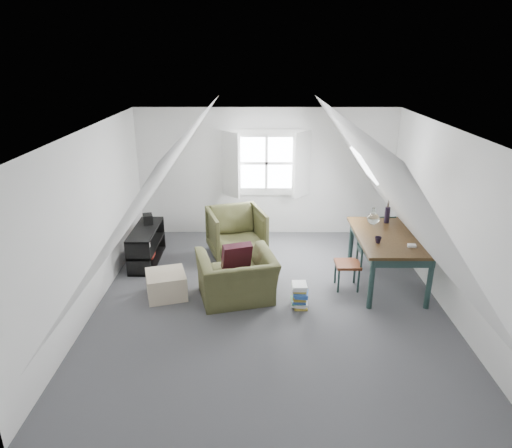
{
  "coord_description": "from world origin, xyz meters",
  "views": [
    {
      "loc": [
        -0.17,
        -5.94,
        3.45
      ],
      "look_at": [
        -0.19,
        0.6,
        0.99
      ],
      "focal_mm": 32.0,
      "sensor_mm": 36.0,
      "label": 1
    }
  ],
  "objects_px": {
    "dining_table": "(389,242)",
    "armchair_near": "(237,299)",
    "armchair_far": "(237,255)",
    "magazine_stack": "(300,296)",
    "dining_chair_near": "(350,263)",
    "dining_chair_far": "(381,236)",
    "media_shelf": "(146,247)",
    "ottoman": "(166,284)"
  },
  "relations": [
    {
      "from": "dining_table",
      "to": "armchair_near",
      "type": "bearing_deg",
      "value": -165.39
    },
    {
      "from": "armchair_near",
      "to": "dining_chair_far",
      "type": "bearing_deg",
      "value": -164.82
    },
    {
      "from": "dining_table",
      "to": "dining_chair_far",
      "type": "bearing_deg",
      "value": 83.42
    },
    {
      "from": "armchair_far",
      "to": "dining_chair_near",
      "type": "relative_size",
      "value": 1.2
    },
    {
      "from": "armchair_far",
      "to": "magazine_stack",
      "type": "xyz_separation_m",
      "value": [
        0.99,
        -1.8,
        0.18
      ]
    },
    {
      "from": "dining_chair_far",
      "to": "ottoman",
      "type": "bearing_deg",
      "value": 10.24
    },
    {
      "from": "armchair_near",
      "to": "media_shelf",
      "type": "relative_size",
      "value": 0.9
    },
    {
      "from": "armchair_far",
      "to": "dining_chair_near",
      "type": "distance_m",
      "value": 2.21
    },
    {
      "from": "ottoman",
      "to": "dining_chair_far",
      "type": "height_order",
      "value": "dining_chair_far"
    },
    {
      "from": "armchair_near",
      "to": "dining_table",
      "type": "relative_size",
      "value": 0.65
    },
    {
      "from": "armchair_near",
      "to": "media_shelf",
      "type": "bearing_deg",
      "value": -52.47
    },
    {
      "from": "armchair_far",
      "to": "dining_chair_far",
      "type": "xyz_separation_m",
      "value": [
        2.55,
        -0.15,
        0.44
      ]
    },
    {
      "from": "armchair_far",
      "to": "media_shelf",
      "type": "xyz_separation_m",
      "value": [
        -1.56,
        -0.31,
        0.28
      ]
    },
    {
      "from": "ottoman",
      "to": "dining_chair_near",
      "type": "xyz_separation_m",
      "value": [
        2.79,
        0.27,
        0.23
      ]
    },
    {
      "from": "ottoman",
      "to": "magazine_stack",
      "type": "bearing_deg",
      "value": -8.99
    },
    {
      "from": "armchair_near",
      "to": "dining_table",
      "type": "bearing_deg",
      "value": 177.21
    },
    {
      "from": "armchair_near",
      "to": "media_shelf",
      "type": "distance_m",
      "value": 2.08
    },
    {
      "from": "dining_table",
      "to": "dining_chair_far",
      "type": "relative_size",
      "value": 1.95
    },
    {
      "from": "media_shelf",
      "to": "magazine_stack",
      "type": "height_order",
      "value": "media_shelf"
    },
    {
      "from": "media_shelf",
      "to": "magazine_stack",
      "type": "relative_size",
      "value": 3.37
    },
    {
      "from": "armchair_far",
      "to": "dining_chair_near",
      "type": "height_order",
      "value": "dining_chair_near"
    },
    {
      "from": "armchair_far",
      "to": "magazine_stack",
      "type": "bearing_deg",
      "value": -78.61
    },
    {
      "from": "armchair_near",
      "to": "dining_chair_near",
      "type": "distance_m",
      "value": 1.81
    },
    {
      "from": "dining_table",
      "to": "dining_chair_near",
      "type": "xyz_separation_m",
      "value": [
        -0.6,
        -0.13,
        -0.31
      ]
    },
    {
      "from": "ottoman",
      "to": "dining_table",
      "type": "relative_size",
      "value": 0.34
    },
    {
      "from": "dining_chair_near",
      "to": "media_shelf",
      "type": "height_order",
      "value": "dining_chair_near"
    },
    {
      "from": "armchair_far",
      "to": "dining_chair_far",
      "type": "bearing_deg",
      "value": -20.84
    },
    {
      "from": "armchair_far",
      "to": "dining_table",
      "type": "distance_m",
      "value": 2.73
    },
    {
      "from": "dining_chair_near",
      "to": "magazine_stack",
      "type": "xyz_separation_m",
      "value": [
        -0.81,
        -0.58,
        -0.24
      ]
    },
    {
      "from": "dining_table",
      "to": "dining_chair_near",
      "type": "relative_size",
      "value": 2.08
    },
    {
      "from": "dining_table",
      "to": "media_shelf",
      "type": "relative_size",
      "value": 1.38
    },
    {
      "from": "ottoman",
      "to": "media_shelf",
      "type": "relative_size",
      "value": 0.47
    },
    {
      "from": "dining_chair_far",
      "to": "armchair_far",
      "type": "bearing_deg",
      "value": -13.83
    },
    {
      "from": "media_shelf",
      "to": "dining_chair_far",
      "type": "bearing_deg",
      "value": 4.92
    },
    {
      "from": "armchair_near",
      "to": "dining_chair_near",
      "type": "height_order",
      "value": "dining_chair_near"
    },
    {
      "from": "dining_chair_far",
      "to": "dining_chair_near",
      "type": "distance_m",
      "value": 1.31
    },
    {
      "from": "ottoman",
      "to": "magazine_stack",
      "type": "distance_m",
      "value": 2.0
    },
    {
      "from": "ottoman",
      "to": "media_shelf",
      "type": "distance_m",
      "value": 1.31
    },
    {
      "from": "armchair_near",
      "to": "dining_chair_near",
      "type": "relative_size",
      "value": 1.36
    },
    {
      "from": "dining_table",
      "to": "magazine_stack",
      "type": "xyz_separation_m",
      "value": [
        -1.41,
        -0.71,
        -0.54
      ]
    },
    {
      "from": "dining_table",
      "to": "magazine_stack",
      "type": "distance_m",
      "value": 1.67
    },
    {
      "from": "armchair_near",
      "to": "magazine_stack",
      "type": "height_order",
      "value": "magazine_stack"
    }
  ]
}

